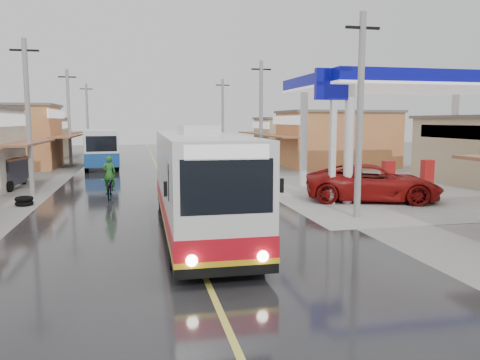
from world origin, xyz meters
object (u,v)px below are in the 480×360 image
(jeepney, at_px, (373,183))
(cyclist, at_px, (110,185))
(tricycle_near, at_px, (6,172))
(tyre_stack, at_px, (24,201))
(second_bus, at_px, (100,147))
(tricycle_far, at_px, (17,168))
(coach_bus, at_px, (198,181))

(jeepney, xyz_separation_m, cyclist, (-12.44, 3.39, -0.18))
(tricycle_near, distance_m, tyre_stack, 5.99)
(second_bus, xyz_separation_m, jeepney, (14.06, -19.70, -0.78))
(second_bus, bearing_deg, tricycle_near, -115.32)
(second_bus, bearing_deg, jeepney, -60.12)
(second_bus, height_order, tricycle_near, second_bus)
(second_bus, relative_size, tricycle_far, 4.34)
(jeepney, xyz_separation_m, tricycle_far, (-18.42, 10.86, 0.06))
(coach_bus, distance_m, jeepney, 10.07)
(jeepney, distance_m, cyclist, 12.90)
(coach_bus, height_order, cyclist, coach_bus)
(tricycle_near, height_order, tricycle_far, tricycle_near)
(coach_bus, xyz_separation_m, tyre_stack, (-7.16, 6.67, -1.57))
(tricycle_near, bearing_deg, coach_bus, -39.61)
(second_bus, height_order, cyclist, second_bus)
(tricycle_far, bearing_deg, tyre_stack, -73.83)
(tricycle_near, xyz_separation_m, tricycle_far, (-0.13, 3.00, -0.06))
(jeepney, xyz_separation_m, tyre_stack, (-16.20, 2.31, -0.68))
(coach_bus, distance_m, second_bus, 24.58)
(tricycle_near, relative_size, tricycle_far, 1.16)
(tricycle_near, relative_size, tyre_stack, 3.15)
(jeepney, distance_m, tyre_stack, 16.38)
(second_bus, xyz_separation_m, tricycle_far, (-4.36, -8.84, -0.72))
(jeepney, height_order, tyre_stack, jeepney)
(jeepney, distance_m, tricycle_far, 21.39)
(tricycle_far, bearing_deg, second_bus, 65.30)
(coach_bus, bearing_deg, jeepney, 26.46)
(tricycle_far, distance_m, tyre_stack, 8.86)
(cyclist, bearing_deg, tricycle_far, 129.23)
(second_bus, height_order, tricycle_far, second_bus)
(jeepney, xyz_separation_m, tricycle_near, (-18.29, 7.86, 0.12))
(coach_bus, distance_m, cyclist, 8.53)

